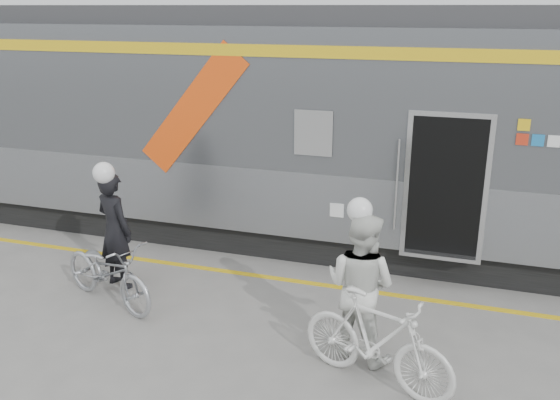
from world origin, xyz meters
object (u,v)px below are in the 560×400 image
at_px(bicycle_left, 108,272).
at_px(woman, 360,286).
at_px(man, 115,230).
at_px(bicycle_right, 377,341).

bearing_deg(bicycle_left, woman, -71.67).
relative_size(man, woman, 0.97).
relative_size(man, bicycle_left, 0.95).
distance_m(woman, bicycle_right, 0.72).
distance_m(bicycle_left, woman, 3.67).
xyz_separation_m(bicycle_left, bicycle_right, (3.94, -0.75, 0.06)).
relative_size(man, bicycle_right, 0.97).
height_order(bicycle_left, bicycle_right, bicycle_right).
bearing_deg(man, bicycle_right, -175.94).
distance_m(man, bicycle_right, 4.35).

